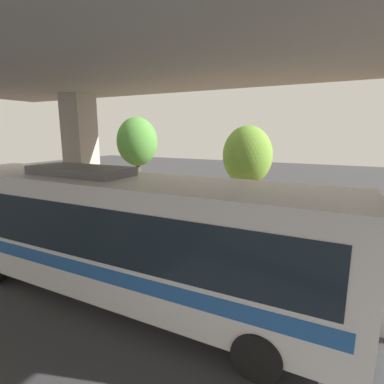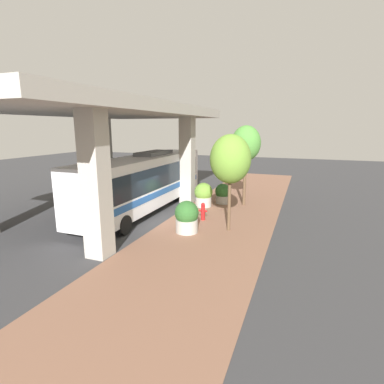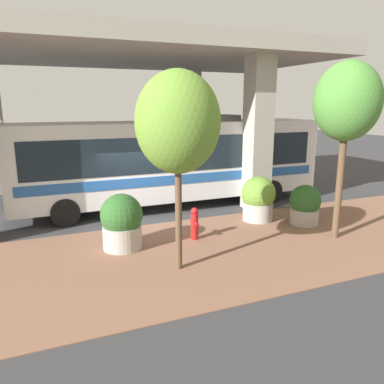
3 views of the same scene
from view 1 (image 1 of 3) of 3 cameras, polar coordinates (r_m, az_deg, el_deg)
ground_plane at (r=10.28m, az=3.65°, el=-15.88°), size 80.00×80.00×0.00m
sidewalk_strip at (r=12.85m, az=9.01°, el=-10.21°), size 6.00×40.00×0.02m
overpass at (r=5.78m, az=-12.61°, el=21.81°), size 9.40×17.92×6.60m
bus at (r=8.75m, az=-14.16°, el=-6.84°), size 2.71×12.52×3.73m
fire_hydrant at (r=12.16m, az=1.97°, el=-8.72°), size 0.49×0.24×1.05m
planter_front at (r=14.33m, az=-13.41°, el=-5.19°), size 1.09×1.09×1.42m
planter_middle at (r=12.76m, az=-11.94°, el=-6.62°), size 1.24×1.24×1.64m
planter_back at (r=11.26m, az=12.31°, el=-9.08°), size 1.23×1.23×1.66m
street_tree_near at (r=12.76m, az=10.50°, el=6.78°), size 2.05×2.05×4.98m
street_tree_far at (r=14.95m, az=-10.40°, el=9.26°), size 1.95×1.95×5.42m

